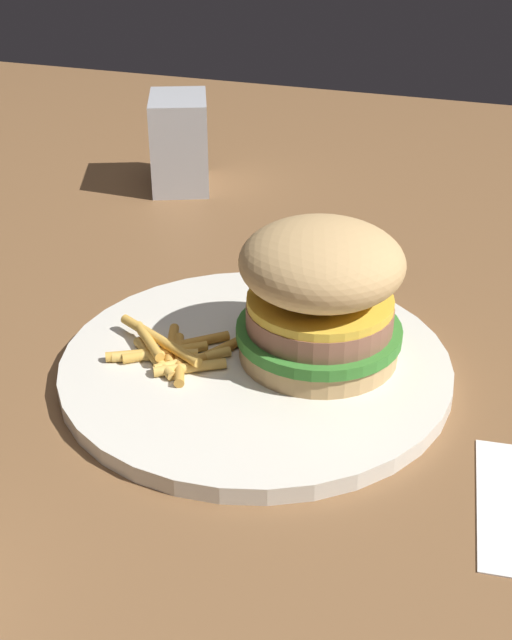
% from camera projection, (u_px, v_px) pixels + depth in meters
% --- Properties ---
extents(ground_plane, '(1.60, 1.60, 0.00)m').
position_uv_depth(ground_plane, '(225.00, 366.00, 0.58)').
color(ground_plane, brown).
extents(plate, '(0.27, 0.27, 0.01)m').
position_uv_depth(plate, '(256.00, 365.00, 0.57)').
color(plate, silver).
rests_on(plate, ground_plane).
extents(sandwich, '(0.11, 0.11, 0.10)m').
position_uv_depth(sandwich, '(320.00, 292.00, 0.54)').
color(sandwich, tan).
rests_on(sandwich, plate).
extents(fries_pile, '(0.09, 0.08, 0.01)m').
position_uv_depth(fries_pile, '(172.00, 352.00, 0.56)').
color(fries_pile, gold).
rests_on(fries_pile, plate).
extents(napkin_dispenser, '(0.09, 0.11, 0.10)m').
position_uv_depth(napkin_dispenser, '(180.00, 142.00, 0.87)').
color(napkin_dispenser, '#B7BABF').
rests_on(napkin_dispenser, ground_plane).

